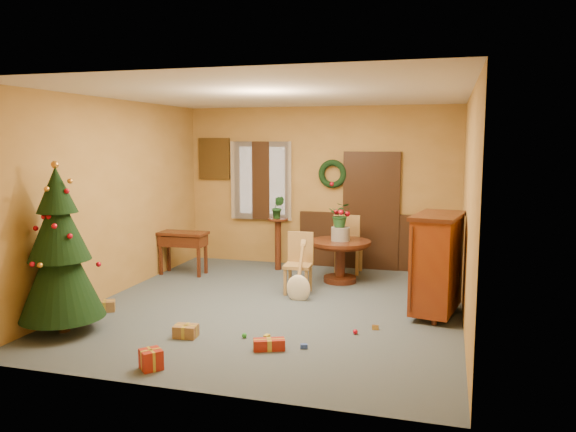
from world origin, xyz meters
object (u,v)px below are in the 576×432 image
(writing_desk, at_px, (183,242))
(chair_near, at_px, (299,260))
(dining_table, at_px, (340,253))
(sideboard, at_px, (437,261))
(christmas_tree, at_px, (60,252))

(writing_desk, bearing_deg, chair_near, -14.53)
(dining_table, bearing_deg, writing_desk, -175.55)
(chair_near, distance_m, writing_desk, 2.29)
(writing_desk, distance_m, sideboard, 4.41)
(chair_near, xyz_separation_m, writing_desk, (-2.22, 0.57, 0.07))
(christmas_tree, relative_size, sideboard, 1.52)
(chair_near, distance_m, christmas_tree, 3.42)
(christmas_tree, height_order, writing_desk, christmas_tree)
(christmas_tree, distance_m, writing_desk, 3.11)
(chair_near, relative_size, sideboard, 0.68)
(chair_near, relative_size, writing_desk, 1.09)
(sideboard, bearing_deg, chair_near, 163.40)
(chair_near, height_order, christmas_tree, christmas_tree)
(writing_desk, bearing_deg, dining_table, 4.45)
(writing_desk, bearing_deg, sideboard, -15.52)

